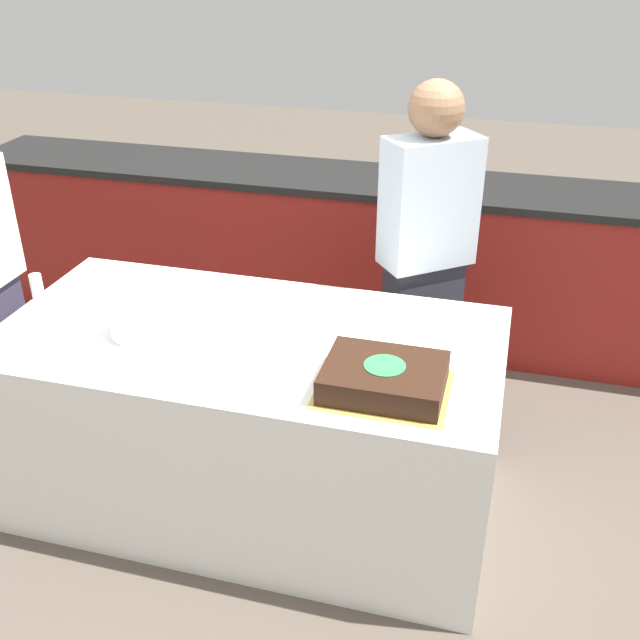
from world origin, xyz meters
TOP-DOWN VIEW (x-y plane):
  - ground_plane at (0.00, 0.00)m, footprint 14.00×14.00m
  - back_counter at (0.00, 1.56)m, footprint 4.40×0.58m
  - dining_table at (0.00, 0.00)m, footprint 1.90×0.97m
  - cake at (0.57, -0.24)m, footprint 0.44×0.35m
  - plate_stack at (-0.40, -0.11)m, footprint 0.20×0.20m
  - wine_glass at (-0.81, -0.09)m, footprint 0.06×0.06m
  - side_plate_near_cake at (0.55, 0.06)m, footprint 0.18×0.18m
  - person_cutting_cake at (0.57, 0.70)m, footprint 0.43×0.40m

SIDE VIEW (x-z plane):
  - ground_plane at x=0.00m, z-range 0.00..0.00m
  - dining_table at x=0.00m, z-range 0.00..0.78m
  - back_counter at x=0.00m, z-range 0.00..0.92m
  - side_plate_near_cake at x=0.55m, z-range 0.78..0.78m
  - plate_stack at x=-0.40m, z-range 0.78..0.86m
  - cake at x=0.57m, z-range 0.78..0.87m
  - person_cutting_cake at x=0.57m, z-range 0.04..1.65m
  - wine_glass at x=-0.81m, z-range 0.81..1.00m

